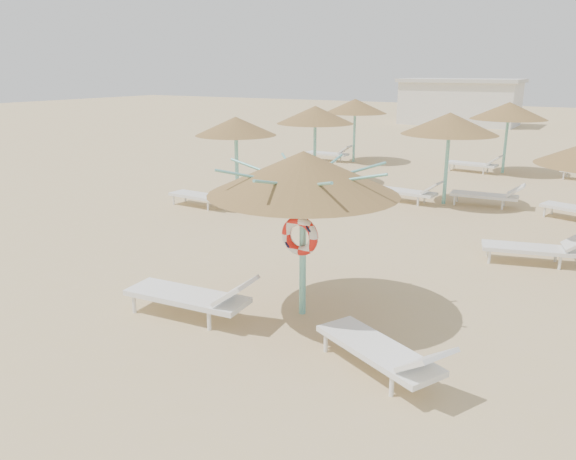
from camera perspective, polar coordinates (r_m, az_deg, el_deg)
The scene contains 6 objects.
ground at distance 9.31m, azimuth -1.30°, elevation -8.81°, with size 120.00×120.00×0.00m, color tan.
main_palapa at distance 8.74m, azimuth 1.57°, elevation 5.73°, with size 3.02×3.02×2.70m.
lounger_main_a at distance 9.25m, azimuth -9.48°, elevation -6.60°, with size 2.29×0.86×0.81m.
lounger_main_b at distance 7.62m, azimuth 9.80°, elevation -12.05°, with size 2.12×1.46×0.75m.
palapa_field at distance 18.07m, azimuth 22.23°, elevation 9.76°, with size 18.73×14.22×2.72m.
service_hut at distance 43.51m, azimuth 17.04°, elevation 12.36°, with size 8.40×4.40×3.25m.
Camera 1 is at (4.48, -7.17, 3.91)m, focal length 35.00 mm.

